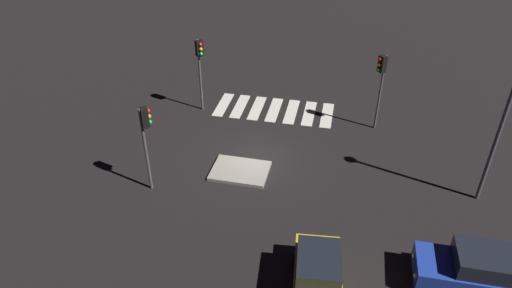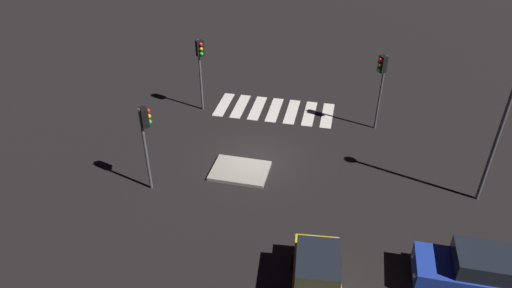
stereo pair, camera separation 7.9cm
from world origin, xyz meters
name	(u,v)px [view 2 (the right image)]	position (x,y,z in m)	size (l,w,h in m)	color
ground_plane	(256,159)	(0.00, 0.00, 0.00)	(80.00, 80.00, 0.00)	black
traffic_island	(240,171)	(0.57, 1.37, 0.09)	(3.02, 2.29, 0.18)	gray
car_blue	(476,272)	(-10.11, 6.84, 0.95)	(4.45, 2.10, 1.93)	#1E389E
car_yellow	(317,278)	(-4.18, 8.41, 0.91)	(2.31, 4.38, 1.85)	gold
traffic_light_north	(145,129)	(4.54, 3.52, 3.47)	(0.53, 0.54, 4.58)	#47474C
traffic_light_east	(200,58)	(4.53, -4.73, 3.60)	(0.54, 0.54, 4.77)	#47474C
traffic_light_south	(381,75)	(-6.31, -4.71, 3.58)	(0.53, 0.54, 4.73)	#47474C
street_lamp	(508,106)	(-11.36, 0.98, 5.19)	(0.56, 0.56, 7.60)	#47474C
crosswalk_near	(274,110)	(0.00, -5.71, 0.01)	(7.60, 3.20, 0.02)	silver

